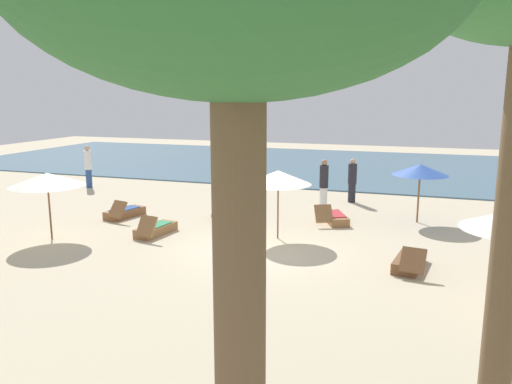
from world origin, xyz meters
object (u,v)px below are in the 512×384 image
at_px(umbrella_1, 278,177).
at_px(lounger_5, 409,262).
at_px(lounger_2, 124,212).
at_px(person_2, 352,180).
at_px(umbrella_0, 420,170).
at_px(lounger_3, 334,218).
at_px(lounger_1, 155,229).
at_px(umbrella_4, 47,179).
at_px(person_3, 324,184).
at_px(lounger_6, 228,212).
at_px(person_0, 88,166).

relative_size(umbrella_1, lounger_5, 1.19).
height_order(lounger_2, person_2, person_2).
distance_m(umbrella_0, lounger_3, 3.28).
bearing_deg(lounger_3, lounger_1, -147.09).
bearing_deg(umbrella_4, lounger_5, 4.11).
distance_m(umbrella_4, person_3, 9.68).
height_order(umbrella_1, lounger_2, umbrella_1).
xyz_separation_m(umbrella_1, lounger_5, (3.87, -1.50, -1.71)).
distance_m(umbrella_4, lounger_5, 10.47).
xyz_separation_m(lounger_5, person_2, (-2.46, 7.42, 0.72)).
bearing_deg(lounger_5, lounger_2, 166.74).
bearing_deg(umbrella_4, lounger_2, 79.80).
bearing_deg(lounger_1, lounger_6, 64.96).
bearing_deg(person_3, lounger_2, -150.81).
height_order(lounger_6, person_3, person_3).
distance_m(umbrella_1, lounger_2, 6.19).
bearing_deg(lounger_6, umbrella_0, 12.19).
xyz_separation_m(person_0, person_3, (11.22, -0.86, -0.05)).
xyz_separation_m(lounger_2, person_0, (-4.78, 4.46, 0.84)).
bearing_deg(umbrella_1, lounger_6, 140.14).
distance_m(umbrella_0, umbrella_4, 11.85).
xyz_separation_m(umbrella_0, person_3, (-3.44, 1.00, -0.85)).
bearing_deg(person_0, lounger_6, -21.42).
height_order(umbrella_0, lounger_5, umbrella_0).
distance_m(umbrella_4, person_2, 11.36).
relative_size(lounger_6, person_3, 0.89).
height_order(lounger_3, lounger_5, lounger_3).
relative_size(lounger_2, lounger_5, 1.00).
height_order(umbrella_4, person_2, umbrella_4).
xyz_separation_m(umbrella_1, lounger_1, (-3.73, -0.82, -1.70)).
distance_m(umbrella_4, lounger_6, 6.10).
relative_size(umbrella_1, lounger_1, 1.22).
relative_size(umbrella_0, umbrella_1, 0.96).
bearing_deg(person_2, person_3, -119.64).
xyz_separation_m(lounger_5, lounger_6, (-6.28, 3.51, 0.01)).
distance_m(umbrella_1, person_2, 6.16).
distance_m(lounger_2, lounger_3, 7.38).
bearing_deg(umbrella_1, lounger_5, -21.24).
relative_size(lounger_1, lounger_6, 1.01).
distance_m(lounger_1, person_3, 6.79).
bearing_deg(umbrella_1, person_0, 153.79).
distance_m(lounger_2, person_2, 8.95).
bearing_deg(person_0, umbrella_4, -60.56).
xyz_separation_m(lounger_1, lounger_2, (-2.17, 1.62, -0.00)).
bearing_deg(person_3, lounger_5, -60.59).
relative_size(umbrella_4, person_3, 1.15).
bearing_deg(lounger_6, umbrella_4, -133.49).
bearing_deg(lounger_3, person_3, 111.05).
bearing_deg(lounger_5, umbrella_4, -175.89).
relative_size(umbrella_1, lounger_2, 1.18).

